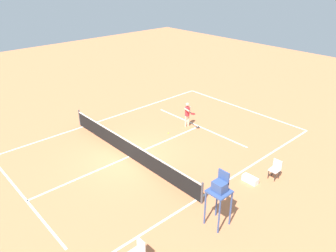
# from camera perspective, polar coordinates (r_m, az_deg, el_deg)

# --- Properties ---
(ground_plane) EXTENTS (60.00, 60.00, 0.00)m
(ground_plane) POSITION_cam_1_polar(r_m,az_deg,el_deg) (17.93, -6.75, -5.28)
(ground_plane) COLOR #D37A4C
(court_lines) EXTENTS (10.03, 20.23, 0.01)m
(court_lines) POSITION_cam_1_polar(r_m,az_deg,el_deg) (17.93, -6.75, -5.27)
(court_lines) COLOR white
(court_lines) RESTS_ON ground
(tennis_net) EXTENTS (10.63, 0.10, 1.07)m
(tennis_net) POSITION_cam_1_polar(r_m,az_deg,el_deg) (17.68, -6.83, -3.90)
(tennis_net) COLOR #4C4C51
(tennis_net) RESTS_ON ground
(player_serving) EXTENTS (1.20, 0.81, 1.62)m
(player_serving) POSITION_cam_1_polar(r_m,az_deg,el_deg) (20.69, 3.41, 2.27)
(player_serving) COLOR beige
(player_serving) RESTS_ON ground
(tennis_ball) EXTENTS (0.07, 0.07, 0.07)m
(tennis_ball) POSITION_cam_1_polar(r_m,az_deg,el_deg) (20.15, 0.06, -1.25)
(tennis_ball) COLOR #CCE033
(tennis_ball) RESTS_ON ground
(umpire_chair) EXTENTS (0.80, 0.80, 2.41)m
(umpire_chair) POSITION_cam_1_polar(r_m,az_deg,el_deg) (12.80, 8.93, -11.01)
(umpire_chair) COLOR #38518C
(umpire_chair) RESTS_ON ground
(courtside_chair_near) EXTENTS (0.44, 0.46, 0.95)m
(courtside_chair_near) POSITION_cam_1_polar(r_m,az_deg,el_deg) (11.99, -5.23, -20.72)
(courtside_chair_near) COLOR #262626
(courtside_chair_near) RESTS_ON ground
(courtside_chair_mid) EXTENTS (0.44, 0.46, 0.95)m
(courtside_chair_mid) POSITION_cam_1_polar(r_m,az_deg,el_deg) (16.66, 18.10, -7.01)
(courtside_chair_mid) COLOR #262626
(courtside_chair_mid) RESTS_ON ground
(equipment_bag) EXTENTS (0.76, 0.32, 0.30)m
(equipment_bag) POSITION_cam_1_polar(r_m,az_deg,el_deg) (16.25, 14.03, -8.96)
(equipment_bag) COLOR white
(equipment_bag) RESTS_ON ground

